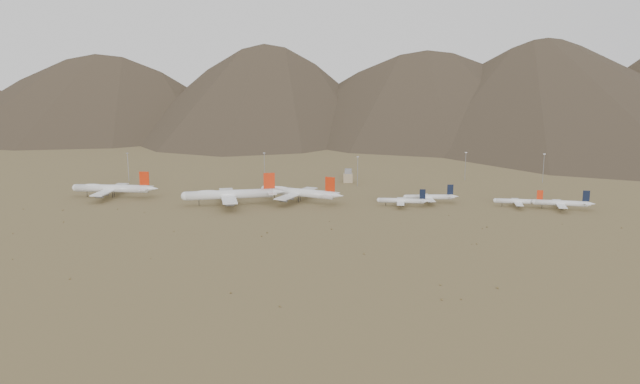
# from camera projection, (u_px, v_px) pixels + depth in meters

# --- Properties ---
(ground) EXTENTS (3000.00, 3000.00, 0.00)m
(ground) POSITION_uv_depth(u_px,v_px,m) (301.00, 212.00, 435.12)
(ground) COLOR olive
(ground) RESTS_ON ground
(mountain_ridge) EXTENTS (4400.00, 1000.00, 300.00)m
(mountain_ridge) POSITION_uv_depth(u_px,v_px,m) (344.00, 45.00, 1288.10)
(mountain_ridge) COLOR #4E412F
(mountain_ridge) RESTS_ON ground
(widebody_west) EXTENTS (69.18, 52.91, 20.54)m
(widebody_west) POSITION_uv_depth(u_px,v_px,m) (112.00, 188.00, 484.09)
(widebody_west) COLOR white
(widebody_west) RESTS_ON ground
(widebody_centre) EXTENTS (74.52, 58.94, 22.70)m
(widebody_centre) POSITION_uv_depth(u_px,v_px,m) (230.00, 194.00, 456.75)
(widebody_centre) COLOR white
(widebody_centre) RESTS_ON ground
(widebody_east) EXTENTS (65.85, 52.80, 20.68)m
(widebody_east) POSITION_uv_depth(u_px,v_px,m) (298.00, 192.00, 467.79)
(widebody_east) COLOR white
(widebody_east) RESTS_ON ground
(narrowbody_a) EXTENTS (39.10, 28.08, 12.89)m
(narrowbody_a) POSITION_uv_depth(u_px,v_px,m) (403.00, 201.00, 451.91)
(narrowbody_a) COLOR white
(narrowbody_a) RESTS_ON ground
(narrowbody_b) EXTENTS (41.67, 30.12, 13.77)m
(narrowbody_b) POSITION_uv_depth(u_px,v_px,m) (430.00, 197.00, 463.75)
(narrowbody_b) COLOR white
(narrowbody_b) RESTS_ON ground
(narrowbody_c) EXTENTS (38.44, 27.77, 12.69)m
(narrowbody_c) POSITION_uv_depth(u_px,v_px,m) (520.00, 201.00, 449.83)
(narrowbody_c) COLOR white
(narrowbody_c) RESTS_ON ground
(narrowbody_d) EXTENTS (43.03, 31.26, 14.25)m
(narrowbody_d) POSITION_uv_depth(u_px,v_px,m) (562.00, 203.00, 441.50)
(narrowbody_d) COLOR white
(narrowbody_d) RESTS_ON ground
(control_tower) EXTENTS (8.00, 8.00, 12.00)m
(control_tower) POSITION_uv_depth(u_px,v_px,m) (348.00, 176.00, 549.56)
(control_tower) COLOR tan
(control_tower) RESTS_ON ground
(mast_far_west) EXTENTS (2.00, 0.60, 25.70)m
(mast_far_west) POSITION_uv_depth(u_px,v_px,m) (128.00, 166.00, 552.85)
(mast_far_west) COLOR gray
(mast_far_west) RESTS_ON ground
(mast_west) EXTENTS (2.00, 0.60, 25.70)m
(mast_west) POSITION_uv_depth(u_px,v_px,m) (264.00, 165.00, 554.21)
(mast_west) COLOR gray
(mast_west) RESTS_ON ground
(mast_centre) EXTENTS (2.00, 0.60, 25.70)m
(mast_centre) POSITION_uv_depth(u_px,v_px,m) (358.00, 170.00, 529.92)
(mast_centre) COLOR gray
(mast_centre) RESTS_ON ground
(mast_east) EXTENTS (2.00, 0.60, 25.70)m
(mast_east) POSITION_uv_depth(u_px,v_px,m) (465.00, 165.00, 558.15)
(mast_east) COLOR gray
(mast_east) RESTS_ON ground
(mast_far_east) EXTENTS (2.00, 0.60, 25.70)m
(mast_far_east) POSITION_uv_depth(u_px,v_px,m) (544.00, 167.00, 547.04)
(mast_far_east) COLOR gray
(mast_far_east) RESTS_ON ground
(desert_scrub) EXTENTS (420.60, 179.27, 0.93)m
(desert_scrub) POSITION_uv_depth(u_px,v_px,m) (293.00, 245.00, 350.93)
(desert_scrub) COLOR brown
(desert_scrub) RESTS_ON ground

